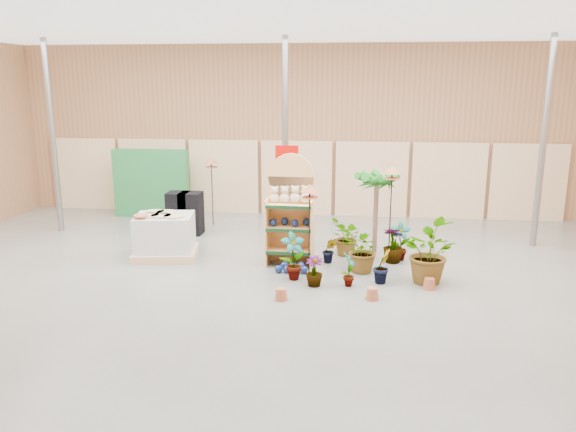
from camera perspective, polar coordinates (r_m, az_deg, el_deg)
name	(u,v)px	position (r m, az deg, el deg)	size (l,w,h in m)	color
room	(267,157)	(10.06, -2.11, 6.01)	(15.20, 12.10, 4.70)	#5F5F5A
display_shelf	(291,214)	(11.02, 0.26, 0.22)	(0.92, 0.59, 2.18)	#E2A562
teddy_bears	(291,196)	(10.84, 0.35, 2.06)	(0.80, 0.21, 0.34)	beige
gazing_balls_shelf	(290,222)	(10.94, 0.18, -0.63)	(0.80, 0.27, 0.15)	navy
gazing_balls_floor	(292,268)	(10.72, 0.40, -5.27)	(0.63, 0.39, 0.15)	navy
pallet_stack	(165,236)	(11.77, -12.40, -1.99)	(1.40, 1.23, 0.92)	#D5AF81
charcoal_planters	(185,213)	(13.48, -10.41, 0.29)	(0.80, 0.50, 1.00)	black
trellis_stock	(151,183)	(15.35, -13.70, 3.24)	(2.00, 0.30, 1.80)	#247437
offer_sign	(287,174)	(12.17, -0.10, 4.24)	(0.50, 0.08, 2.20)	gray
bird_table_front	(310,191)	(10.11, 2.22, 2.53)	(0.34, 0.34, 1.73)	black
bird_table_right	(392,173)	(11.09, 10.53, 4.30)	(0.34, 0.34, 1.94)	black
bird_table_back	(211,163)	(14.02, -7.80, 5.39)	(0.34, 0.34, 1.71)	black
palm	(377,180)	(11.70, 9.01, 3.65)	(0.70, 0.70, 1.82)	brown
potted_plant_0	(293,256)	(10.18, 0.54, -4.13)	(0.47, 0.32, 0.89)	#1B6C1A
potted_plant_2	(362,250)	(10.64, 7.49, -3.47)	(0.79, 0.68, 0.88)	#1B6C1A
potted_plant_3	(393,245)	(11.36, 10.64, -2.89)	(0.41, 0.41, 0.73)	#1B6C1A
potted_plant_4	(400,241)	(11.52, 11.33, -2.54)	(0.42, 0.28, 0.79)	#1B6C1A
potted_plant_5	(330,250)	(11.20, 4.24, -3.49)	(0.29, 0.23, 0.52)	#1B6C1A
potted_plant_6	(346,237)	(11.66, 5.96, -2.18)	(0.70, 0.61, 0.78)	#1B6C1A
potted_plant_7	(314,271)	(9.93, 2.67, -5.61)	(0.31, 0.31, 0.55)	#1B6C1A
potted_plant_8	(349,269)	(9.95, 6.20, -5.41)	(0.33, 0.22, 0.63)	#1B6C1A
potted_plant_9	(382,266)	(10.20, 9.52, -5.04)	(0.34, 0.28, 0.62)	#1B6C1A
potted_plant_10	(426,252)	(10.34, 13.84, -3.55)	(1.01, 0.88, 1.12)	#1B6C1A
potted_plant_11	(304,230)	(12.28, 1.65, -1.48)	(0.40, 0.40, 0.71)	#1B6C1A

